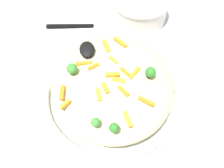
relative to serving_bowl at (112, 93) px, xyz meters
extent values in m
plane|color=silver|center=(0.00, 0.00, -0.02)|extent=(2.40, 2.40, 0.00)
cylinder|color=silver|center=(0.00, 0.00, -0.01)|extent=(0.35, 0.35, 0.02)
torus|color=silver|center=(0.00, 0.00, 0.01)|extent=(0.38, 0.38, 0.02)
torus|color=black|center=(0.00, 0.00, 0.01)|extent=(0.37, 0.37, 0.00)
ellipsoid|color=#DBC689|center=(0.00, 0.00, 0.05)|extent=(0.34, 0.31, 0.08)
cube|color=orange|center=(0.06, -0.12, 0.09)|extent=(0.02, 0.03, 0.01)
cube|color=orange|center=(0.04, -0.02, 0.09)|extent=(0.03, 0.02, 0.01)
cube|color=orange|center=(0.00, 0.03, 0.09)|extent=(0.03, 0.02, 0.01)
cube|color=orange|center=(0.09, 0.07, 0.09)|extent=(0.03, 0.04, 0.01)
cube|color=orange|center=(0.12, 0.02, 0.09)|extent=(0.04, 0.02, 0.01)
cube|color=orange|center=(-0.09, 0.00, 0.09)|extent=(0.04, 0.02, 0.01)
cube|color=orange|center=(0.05, -0.04, 0.09)|extent=(0.03, 0.01, 0.01)
cube|color=orange|center=(0.01, 0.05, 0.09)|extent=(0.03, 0.03, 0.01)
cube|color=orange|center=(-0.04, 0.01, 0.09)|extent=(0.03, 0.02, 0.01)
cube|color=orange|center=(0.05, 0.02, 0.09)|extent=(0.03, 0.03, 0.01)
cube|color=orange|center=(-0.10, 0.04, 0.09)|extent=(0.04, 0.03, 0.01)
cube|color=orange|center=(0.03, -0.12, 0.09)|extent=(0.04, 0.01, 0.01)
cube|color=orange|center=(-0.05, -0.06, 0.09)|extent=(0.01, 0.04, 0.01)
cube|color=orange|center=(-0.03, -0.04, 0.09)|extent=(0.02, 0.03, 0.01)
cube|color=orange|center=(0.01, 0.00, 0.10)|extent=(0.01, 0.04, 0.01)
cube|color=orange|center=(0.02, 0.01, 0.09)|extent=(0.02, 0.03, 0.01)
cylinder|color=#377928|center=(-0.02, -0.09, 0.09)|extent=(0.01, 0.01, 0.01)
sphere|color=#3D8E33|center=(-0.02, -0.09, 0.10)|extent=(0.03, 0.03, 0.03)
cylinder|color=#296820|center=(0.02, 0.09, 0.09)|extent=(0.01, 0.01, 0.01)
sphere|color=#2D7A28|center=(0.02, 0.09, 0.10)|extent=(0.03, 0.03, 0.03)
cylinder|color=#296820|center=(0.14, -0.02, 0.09)|extent=(0.01, 0.01, 0.01)
sphere|color=#2D7A28|center=(0.14, -0.02, 0.10)|extent=(0.02, 0.02, 0.02)
cylinder|color=#377928|center=(0.12, -0.05, 0.09)|extent=(0.01, 0.01, 0.01)
sphere|color=#3D8E33|center=(0.12, -0.05, 0.10)|extent=(0.02, 0.02, 0.02)
ellipsoid|color=black|center=(-0.08, -0.05, 0.10)|extent=(0.06, 0.04, 0.02)
cylinder|color=black|center=(-0.14, -0.08, 0.13)|extent=(0.08, 0.12, 0.08)
cylinder|color=beige|center=(-0.32, 0.15, 0.02)|extent=(0.19, 0.19, 0.08)
torus|color=beige|center=(-0.32, 0.15, 0.05)|extent=(0.20, 0.20, 0.02)
camera|label=1|loc=(0.32, -0.05, 0.53)|focal=35.55mm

